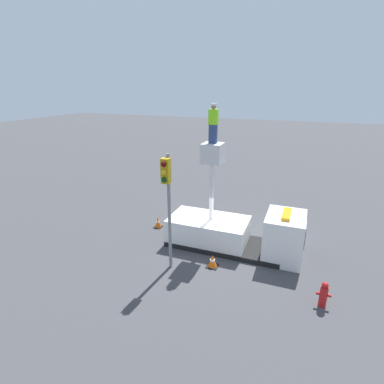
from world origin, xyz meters
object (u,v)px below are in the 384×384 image
(bucket_truck, at_px, (235,232))
(worker, at_px, (213,124))
(traffic_cone_curbside, at_px, (212,261))
(traffic_light_pole, at_px, (167,191))
(traffic_cone_rear, at_px, (158,223))
(fire_hydrant, at_px, (324,294))

(bucket_truck, relative_size, worker, 3.71)
(bucket_truck, bearing_deg, traffic_cone_curbside, -105.02)
(traffic_light_pole, height_order, traffic_cone_curbside, traffic_light_pole)
(worker, distance_m, traffic_cone_curbside, 6.11)
(traffic_cone_rear, bearing_deg, traffic_cone_curbside, -32.97)
(traffic_light_pole, relative_size, traffic_cone_curbside, 8.93)
(bucket_truck, height_order, worker, worker)
(worker, bearing_deg, traffic_cone_rear, 168.47)
(traffic_light_pole, distance_m, traffic_cone_curbside, 3.87)
(bucket_truck, xyz_separation_m, worker, (-1.24, 0.00, 5.13))
(traffic_cone_rear, xyz_separation_m, traffic_cone_curbside, (4.06, -2.63, -0.02))
(fire_hydrant, distance_m, traffic_cone_curbside, 4.61)
(traffic_cone_rear, distance_m, traffic_cone_curbside, 4.84)
(worker, relative_size, traffic_light_pole, 0.34)
(worker, bearing_deg, traffic_light_pole, -110.24)
(traffic_light_pole, relative_size, traffic_cone_rear, 8.40)
(bucket_truck, relative_size, traffic_light_pole, 1.27)
(traffic_light_pole, height_order, traffic_cone_rear, traffic_light_pole)
(traffic_light_pole, xyz_separation_m, traffic_cone_curbside, (1.73, 0.81, -3.36))
(traffic_cone_rear, height_order, traffic_cone_curbside, traffic_cone_rear)
(bucket_truck, distance_m, traffic_cone_rear, 4.67)
(fire_hydrant, bearing_deg, traffic_light_pole, 178.58)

